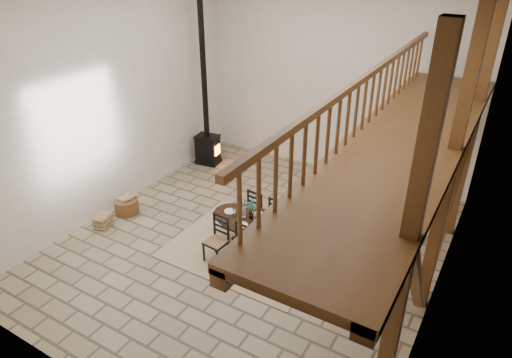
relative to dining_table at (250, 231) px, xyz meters
The scene contains 7 objects.
ground 0.42m from the dining_table, 102.54° to the left, with size 8.00×8.00×0.00m, color #9E8969.
room_shell 2.87m from the dining_table, ahead, with size 7.02×8.02×5.01m.
rug 0.39m from the dining_table, 95.00° to the right, with size 3.00×2.50×0.02m, color tan.
dining_table is the anchor object (origin of this frame).
wood_stove 4.16m from the dining_table, 137.72° to the left, with size 0.69×0.57×5.00m.
log_basket 3.09m from the dining_table, behind, with size 0.53×0.53×0.44m.
log_stack 3.26m from the dining_table, 162.44° to the right, with size 0.36×0.44×0.29m.
Camera 1 is at (3.98, -6.52, 5.54)m, focal length 32.00 mm.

